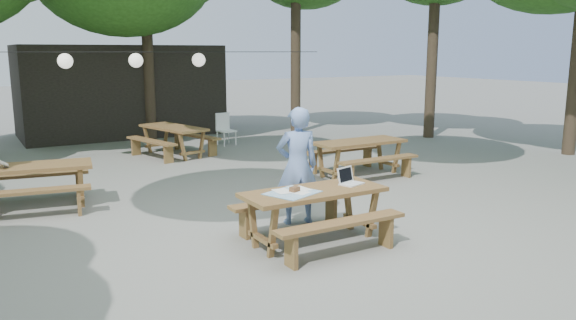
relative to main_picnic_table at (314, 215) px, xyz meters
The scene contains 11 objects.
ground 1.42m from the main_picnic_table, 94.74° to the left, with size 80.00×80.00×0.00m, color #62625D.
pavilion 11.91m from the main_picnic_table, 88.13° to the left, with size 6.00×3.00×2.80m, color black.
main_picnic_table is the anchor object (origin of this frame).
picnic_table_nw 4.98m from the main_picnic_table, 129.75° to the left, with size 2.13×1.87×0.75m.
picnic_table_ne 4.46m from the main_picnic_table, 44.34° to the left, with size 2.00×1.59×0.75m.
picnic_table_far_e 7.35m from the main_picnic_table, 85.78° to the left, with size 2.00×2.23×0.75m.
woman 1.07m from the main_picnic_table, 72.73° to the left, with size 0.66×0.43×1.80m, color #7290D1.
plastic_chair 8.52m from the main_picnic_table, 73.83° to the left, with size 0.49×0.49×0.90m.
laptop 0.75m from the main_picnic_table, ahead, with size 0.39×0.34×0.24m.
tabletop_clutter 0.50m from the main_picnic_table, behind, with size 0.80×0.74×0.08m.
paper_lanterns 7.64m from the main_picnic_table, 92.33° to the left, with size 9.00×0.34×0.38m.
Camera 1 is at (-3.98, -7.61, 2.62)m, focal length 35.00 mm.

